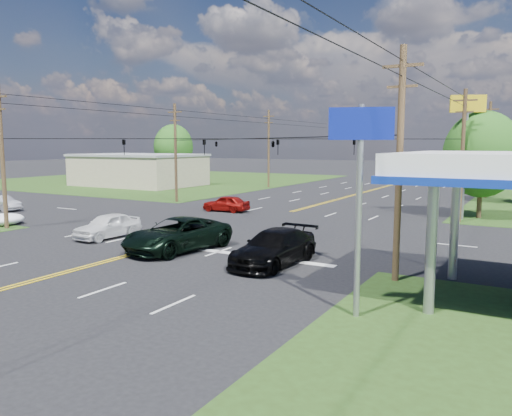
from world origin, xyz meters
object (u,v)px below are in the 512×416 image
Objects in this scene: pole_ne at (462,154)px; tree_right_a at (482,154)px; pole_left_far at (269,148)px; pole_right_far at (488,149)px; pole_se at (399,162)px; polesign_se at (360,156)px; pickup_dkgreen at (177,234)px; sedan_silver at (2,203)px; pole_nw at (176,152)px; tree_far_l at (173,147)px; pole_sw at (2,155)px; pickup_white at (108,226)px; suv_black at (274,248)px; retail_nw at (139,171)px.

tree_right_a is (1.00, 3.00, -0.05)m from pole_ne.
pole_left_far is 26.00m from pole_right_far.
pole_se is 1.38× the size of polesign_se.
pole_left_far is 1.60× the size of pickup_dkgreen.
pole_se reaches higher than tree_right_a.
pole_se is at bearing -97.56° from sedan_silver.
pole_se is 35.53m from sedan_silver.
pole_left_far is at bearing 119.27° from pickup_dkgreen.
pole_nw and pole_ne have the same top height.
polesign_se is (0.00, -42.00, 0.11)m from pole_right_far.
polesign_se is at bearing -92.20° from tree_right_a.
pole_se is at bearing -54.90° from pole_left_far.
pole_sw is at bearing -65.14° from tree_far_l.
pole_nw is 19.42m from pickup_white.
pole_right_far is 37.66m from suv_black.
tree_far_l is 1.39× the size of pickup_dkgreen.
pole_nw is (-26.00, 18.00, 0.00)m from pole_se.
pole_right_far is at bearing 83.73° from suv_black.
pole_right_far is 45.18m from tree_far_l.
tree_right_a is at bearing 74.79° from suv_black.
tree_right_a is 1.87× the size of pickup_white.
pole_ne is at bearing 45.33° from pickup_white.
sedan_silver is (10.16, -35.50, -4.55)m from tree_far_l.
pole_sw is at bearing 169.11° from polesign_se.
pole_ne is at bearing -90.00° from pole_right_far.
polesign_se reaches higher than pickup_white.
pole_nw is 27.43m from suv_black.
pole_se is 1.09× the size of tree_far_l.
pole_sw is 26.00m from pole_se.
pole_nw is 19.00m from pole_left_far.
retail_nw is 18.30m from pole_left_far.
sedan_silver is at bearing -74.03° from tree_far_l.
pickup_dkgreen is (-11.60, -17.79, -4.05)m from pole_ne.
pickup_dkgreen is (-12.60, -20.79, -4.00)m from tree_right_a.
polesign_se is at bearing -90.00° from pole_right_far.
pole_right_far reaches higher than pickup_dkgreen.
pole_se is at bearing -34.70° from pole_nw.
pole_se is at bearing -90.00° from pole_right_far.
pole_se reaches higher than suv_black.
pole_se is at bearing -90.00° from pole_ne.
retail_nw is 53.09m from pole_se.
pole_nw is 27.17m from tree_right_a.
pickup_white is at bearing -103.21° from sedan_silver.
pole_ne is 1.52× the size of pickup_dkgreen.
tree_right_a reaches higher than pickup_white.
retail_nw is 56.18m from polesign_se.
pole_ne is 32.20m from pole_left_far.
pickup_dkgreen is (33.40, -40.79, -4.32)m from tree_far_l.
pickup_white is (-5.98, 0.79, -0.12)m from pickup_dkgreen.
pole_sw is 26.48m from polesign_se.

